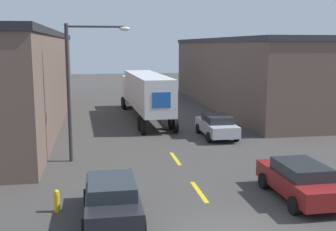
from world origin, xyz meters
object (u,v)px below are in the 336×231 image
(parked_car_right_mid, at_px, (217,125))
(street_lamp, at_px, (77,81))
(parked_car_right_near, at_px, (300,180))
(parked_car_left_near, at_px, (112,198))
(fire_hydrant, at_px, (57,201))
(semi_truck, at_px, (145,91))

(parked_car_right_mid, xyz_separation_m, street_lamp, (-8.96, -4.39, 3.53))
(parked_car_right_near, distance_m, street_lamp, 12.15)
(parked_car_right_mid, height_order, street_lamp, street_lamp)
(parked_car_left_near, bearing_deg, parked_car_right_near, 5.78)
(parked_car_left_near, distance_m, fire_hydrant, 2.34)
(semi_truck, bearing_deg, street_lamp, -113.99)
(parked_car_right_near, bearing_deg, parked_car_right_mid, 90.00)
(parked_car_left_near, bearing_deg, fire_hydrant, 150.90)
(parked_car_right_mid, height_order, parked_car_right_near, same)
(street_lamp, bearing_deg, fire_hydrant, -95.15)
(fire_hydrant, bearing_deg, parked_car_left_near, -29.10)
(street_lamp, bearing_deg, parked_car_right_mid, 26.08)
(parked_car_right_mid, xyz_separation_m, parked_car_right_near, (0.00, -11.79, 0.00))
(parked_car_left_near, height_order, street_lamp, street_lamp)
(parked_car_right_mid, bearing_deg, parked_car_right_near, -90.00)
(parked_car_right_mid, xyz_separation_m, fire_hydrant, (-9.60, -11.44, -0.39))
(parked_car_right_near, bearing_deg, fire_hydrant, 177.89)
(parked_car_left_near, height_order, parked_car_right_near, same)
(semi_truck, xyz_separation_m, parked_car_right_near, (3.92, -20.05, -1.51))
(parked_car_right_mid, height_order, fire_hydrant, parked_car_right_mid)
(parked_car_right_near, height_order, fire_hydrant, parked_car_right_near)
(parked_car_right_mid, distance_m, parked_car_right_near, 11.79)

